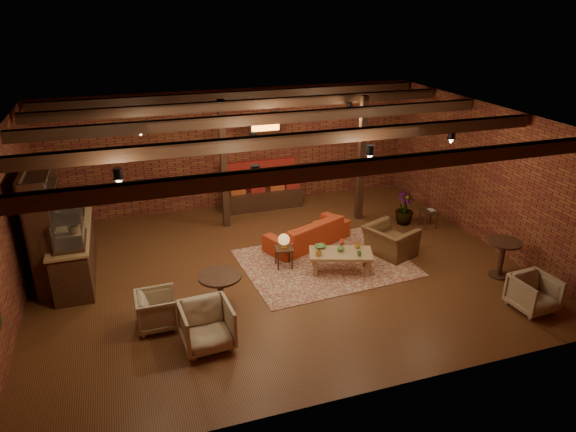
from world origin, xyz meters
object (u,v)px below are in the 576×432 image
object	(u,v)px
round_table_left	(220,288)
armchair_b	(207,324)
side_table_book	(429,212)
plant_tall	(408,178)
sofa	(307,232)
round_table_right	(502,253)
coffee_table	(340,254)
armchair_far	(534,292)
armchair_right	(391,236)
side_table_lamp	(284,242)
armchair_a	(157,308)

from	to	relation	value
round_table_left	armchair_b	bearing A→B (deg)	-115.90
side_table_book	plant_tall	distance (m)	1.02
side_table_book	sofa	bearing A→B (deg)	179.38
round_table_right	coffee_table	bearing A→B (deg)	158.15
armchair_far	armchair_right	bearing A→B (deg)	112.45
round_table_left	armchair_b	world-z (taller)	armchair_b
armchair_b	side_table_lamp	bearing A→B (deg)	42.87
round_table_right	armchair_far	xyz separation A→B (m)	(-0.26, -1.21, -0.17)
sofa	armchair_b	world-z (taller)	armchair_b
sofa	armchair_far	size ratio (longest dim) A/B	2.85
side_table_lamp	side_table_book	distance (m)	4.20
sofa	round_table_left	distance (m)	3.38
round_table_left	coffee_table	bearing A→B (deg)	16.65
side_table_book	armchair_a	bearing A→B (deg)	-162.00
plant_tall	armchair_a	bearing A→B (deg)	-157.76
side_table_book	armchair_far	distance (m)	3.87
side_table_lamp	side_table_book	xyz separation A→B (m)	(4.11, 0.87, -0.18)
round_table_right	sofa	bearing A→B (deg)	140.68
coffee_table	round_table_left	xyz separation A→B (m)	(-2.70, -0.81, 0.15)
side_table_lamp	round_table_right	world-z (taller)	round_table_right
round_table_left	side_table_book	size ratio (longest dim) A/B	1.74
round_table_left	side_table_book	bearing A→B (deg)	21.14
coffee_table	side_table_lamp	size ratio (longest dim) A/B	1.86
coffee_table	armchair_right	bearing A→B (deg)	14.91
round_table_right	side_table_book	bearing A→B (deg)	90.86
armchair_a	plant_tall	world-z (taller)	plant_tall
armchair_a	armchair_b	bearing A→B (deg)	-138.86
round_table_left	side_table_book	distance (m)	6.16
sofa	armchair_right	size ratio (longest dim) A/B	2.06
side_table_lamp	armchair_right	world-z (taller)	armchair_right
side_table_book	side_table_lamp	bearing A→B (deg)	-168.07
armchair_a	armchair_far	size ratio (longest dim) A/B	0.97
side_table_lamp	armchair_b	distance (m)	2.99
armchair_b	armchair_right	size ratio (longest dim) A/B	0.82
coffee_table	armchair_right	world-z (taller)	armchair_right
sofa	plant_tall	bearing A→B (deg)	163.66
side_table_lamp	round_table_left	world-z (taller)	round_table_left
side_table_book	plant_tall	size ratio (longest dim) A/B	0.19
armchair_a	armchair_b	world-z (taller)	armchair_b
armchair_a	round_table_right	xyz separation A→B (m)	(6.92, -0.41, 0.18)
side_table_book	coffee_table	bearing A→B (deg)	-155.10
armchair_a	plant_tall	size ratio (longest dim) A/B	0.29
side_table_book	armchair_far	xyz separation A→B (m)	(-0.22, -3.86, -0.04)
round_table_left	plant_tall	size ratio (longest dim) A/B	0.33
armchair_right	side_table_book	size ratio (longest dim) A/B	2.20
sofa	side_table_book	size ratio (longest dim) A/B	4.53
coffee_table	side_table_book	bearing A→B (deg)	24.90
plant_tall	side_table_book	bearing A→B (deg)	-39.86
side_table_lamp	round_table_left	distance (m)	2.12
plant_tall	armchair_far	bearing A→B (deg)	-86.75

